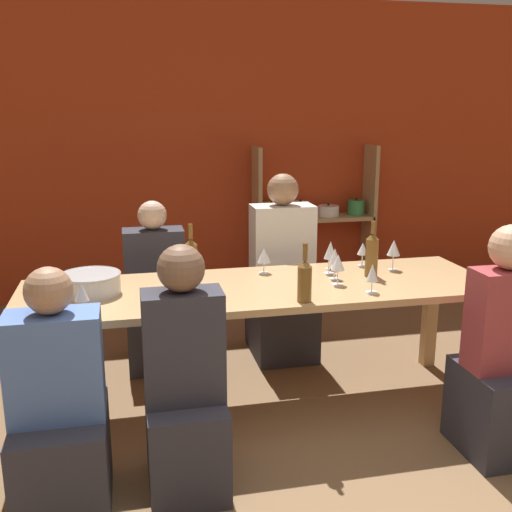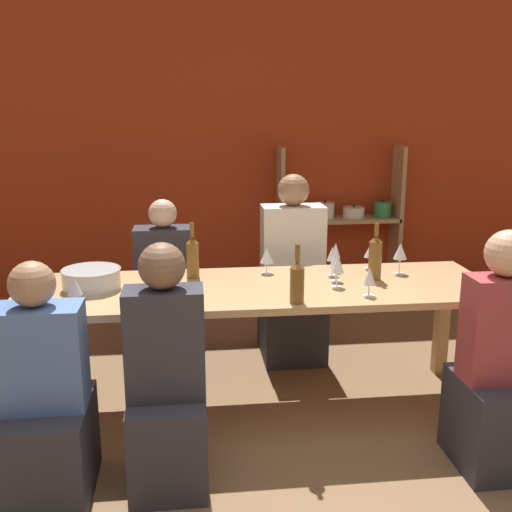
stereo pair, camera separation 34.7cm
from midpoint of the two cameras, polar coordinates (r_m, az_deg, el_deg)
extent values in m
cube|color=#B23819|center=(5.62, -6.93, 9.89)|extent=(8.80, 0.06, 2.70)
cube|color=tan|center=(5.58, -1.70, 3.19)|extent=(0.04, 0.30, 1.40)
cube|color=tan|center=(5.88, 9.07, 3.59)|extent=(0.04, 0.30, 1.40)
cube|color=tan|center=(5.87, 3.72, -3.12)|extent=(1.12, 0.30, 0.04)
cylinder|color=red|center=(5.75, -0.29, -2.79)|extent=(0.24, 0.24, 0.09)
sphere|color=black|center=(5.74, -0.29, -2.23)|extent=(0.02, 0.02, 0.02)
cylinder|color=red|center=(5.81, 2.41, -2.51)|extent=(0.19, 0.19, 0.11)
sphere|color=black|center=(5.79, 2.41, -1.86)|extent=(0.02, 0.02, 0.02)
cylinder|color=#E0561E|center=(5.88, 5.04, -2.27)|extent=(0.23, 0.23, 0.13)
sphere|color=black|center=(5.86, 5.05, -1.56)|extent=(0.02, 0.02, 0.02)
cylinder|color=silver|center=(5.97, 7.59, -2.21)|extent=(0.25, 0.25, 0.10)
sphere|color=black|center=(5.96, 7.61, -1.63)|extent=(0.02, 0.02, 0.02)
cube|color=tan|center=(5.70, 3.83, 3.59)|extent=(1.12, 0.30, 0.04)
cylinder|color=gold|center=(5.59, -0.30, 4.33)|extent=(0.21, 0.21, 0.14)
sphere|color=black|center=(5.57, -0.30, 5.18)|extent=(0.02, 0.02, 0.02)
cylinder|color=silver|center=(5.65, 2.48, 4.45)|extent=(0.18, 0.18, 0.15)
sphere|color=black|center=(5.64, 2.49, 5.30)|extent=(0.02, 0.02, 0.02)
cylinder|color=silver|center=(5.73, 5.18, 4.30)|extent=(0.20, 0.20, 0.10)
sphere|color=black|center=(5.72, 5.20, 4.91)|extent=(0.02, 0.02, 0.02)
cylinder|color=#338447|center=(5.82, 7.82, 4.60)|extent=(0.16, 0.16, 0.14)
sphere|color=black|center=(5.80, 7.85, 5.42)|extent=(0.02, 0.02, 0.02)
cube|color=tan|center=(3.42, -2.55, -3.19)|extent=(2.70, 0.82, 0.04)
cube|color=tan|center=(3.29, -24.28, -12.31)|extent=(0.08, 0.08, 0.71)
cube|color=tan|center=(3.69, 18.53, -8.85)|extent=(0.08, 0.08, 0.71)
cube|color=tan|center=(3.88, -22.37, -8.06)|extent=(0.08, 0.08, 0.71)
cube|color=tan|center=(4.23, 13.99, -5.59)|extent=(0.08, 0.08, 0.71)
cylinder|color=#B7BABC|center=(3.43, -18.31, -2.56)|extent=(0.32, 0.32, 0.11)
torus|color=#B7BABC|center=(3.41, -18.37, -1.70)|extent=(0.33, 0.33, 0.01)
cylinder|color=brown|center=(3.55, -8.99, -0.61)|extent=(0.08, 0.08, 0.21)
cone|color=brown|center=(3.52, -9.06, 1.32)|extent=(0.08, 0.08, 0.03)
cylinder|color=brown|center=(3.51, -9.10, 2.29)|extent=(0.03, 0.03, 0.09)
cylinder|color=brown|center=(3.61, 8.28, -0.20)|extent=(0.08, 0.08, 0.23)
cone|color=brown|center=(3.58, 8.35, 1.83)|extent=(0.08, 0.08, 0.03)
cylinder|color=brown|center=(3.57, 8.38, 2.69)|extent=(0.03, 0.03, 0.08)
cylinder|color=brown|center=(3.11, 1.47, -2.75)|extent=(0.08, 0.08, 0.19)
cone|color=brown|center=(3.08, 1.49, -0.77)|extent=(0.08, 0.08, 0.03)
cylinder|color=brown|center=(3.07, 1.49, 0.36)|extent=(0.03, 0.03, 0.09)
cylinder|color=white|center=(3.44, 4.91, -2.74)|extent=(0.07, 0.07, 0.00)
cylinder|color=white|center=(3.43, 4.93, -2.04)|extent=(0.01, 0.01, 0.08)
cone|color=white|center=(3.41, 4.96, -0.65)|extent=(0.08, 0.08, 0.09)
cylinder|color=maroon|center=(3.42, 4.95, -1.02)|extent=(0.04, 0.04, 0.04)
cylinder|color=white|center=(3.77, 4.46, -1.23)|extent=(0.06, 0.06, 0.00)
cylinder|color=white|center=(3.76, 4.47, -0.61)|extent=(0.01, 0.01, 0.08)
cone|color=white|center=(3.74, 4.50, 0.69)|extent=(0.06, 0.06, 0.10)
cylinder|color=beige|center=(3.75, 4.49, 0.32)|extent=(0.03, 0.03, 0.04)
cylinder|color=white|center=(3.32, 8.02, -3.47)|extent=(0.07, 0.07, 0.00)
cylinder|color=white|center=(3.31, 8.04, -2.94)|extent=(0.01, 0.01, 0.06)
cone|color=white|center=(3.29, 8.08, -1.61)|extent=(0.07, 0.07, 0.10)
cylinder|color=maroon|center=(3.30, 8.07, -2.04)|extent=(0.04, 0.04, 0.04)
cylinder|color=white|center=(3.67, 4.24, -1.66)|extent=(0.07, 0.07, 0.00)
cylinder|color=white|center=(3.66, 4.25, -0.96)|extent=(0.01, 0.01, 0.09)
cone|color=white|center=(3.64, 4.28, 0.36)|extent=(0.06, 0.06, 0.09)
cylinder|color=white|center=(3.10, -19.27, -5.42)|extent=(0.06, 0.06, 0.00)
cylinder|color=white|center=(3.09, -19.33, -4.73)|extent=(0.01, 0.01, 0.07)
cone|color=white|center=(3.07, -19.45, -3.27)|extent=(0.07, 0.07, 0.09)
cylinder|color=maroon|center=(3.07, -19.42, -3.68)|extent=(0.04, 0.04, 0.04)
cylinder|color=white|center=(3.56, 4.69, -2.19)|extent=(0.06, 0.06, 0.00)
cylinder|color=white|center=(3.55, 4.71, -1.47)|extent=(0.01, 0.01, 0.09)
cone|color=white|center=(3.52, 4.74, -0.04)|extent=(0.07, 0.07, 0.09)
cylinder|color=beige|center=(3.53, 4.73, -0.42)|extent=(0.04, 0.04, 0.04)
cylinder|color=white|center=(3.67, -1.96, -1.64)|extent=(0.06, 0.06, 0.00)
cylinder|color=white|center=(3.66, -1.96, -1.13)|extent=(0.01, 0.01, 0.06)
cone|color=white|center=(3.64, -1.97, 0.04)|extent=(0.08, 0.08, 0.09)
cylinder|color=maroon|center=(3.65, -1.97, -0.32)|extent=(0.04, 0.04, 0.04)
cylinder|color=white|center=(3.87, 7.55, -0.93)|extent=(0.06, 0.06, 0.00)
cylinder|color=white|center=(3.86, 7.57, -0.39)|extent=(0.01, 0.01, 0.07)
cone|color=white|center=(3.84, 7.60, 0.67)|extent=(0.07, 0.07, 0.08)
cylinder|color=beige|center=(3.85, 7.60, 0.40)|extent=(0.04, 0.04, 0.03)
cylinder|color=white|center=(3.80, 10.35, -1.30)|extent=(0.06, 0.06, 0.00)
cylinder|color=white|center=(3.79, 10.38, -0.62)|extent=(0.01, 0.01, 0.09)
cone|color=white|center=(3.77, 10.44, 0.76)|extent=(0.08, 0.08, 0.10)
cube|color=#2D2D38|center=(2.97, -21.27, -17.90)|extent=(0.39, 0.49, 0.45)
cube|color=#4C70B7|center=(2.76, -22.12, -9.77)|extent=(0.39, 0.22, 0.47)
sphere|color=#9E7556|center=(2.65, -22.78, -3.13)|extent=(0.20, 0.20, 0.20)
cube|color=#2D2D38|center=(4.28, -11.72, -7.23)|extent=(0.40, 0.50, 0.43)
cube|color=#2D2D38|center=(4.13, -12.04, -1.06)|extent=(0.40, 0.22, 0.52)
sphere|color=beige|center=(4.06, -12.30, 3.80)|extent=(0.19, 0.19, 0.19)
cube|color=#2D2D38|center=(3.34, 19.01, -13.74)|extent=(0.35, 0.43, 0.46)
cube|color=#99383D|center=(3.15, 19.72, -5.81)|extent=(0.35, 0.19, 0.52)
sphere|color=tan|center=(3.05, 20.28, 0.75)|extent=(0.22, 0.22, 0.22)
cube|color=#2D2D38|center=(4.33, 0.13, -6.23)|extent=(0.43, 0.54, 0.49)
cube|color=silver|center=(4.17, 0.14, 0.80)|extent=(0.43, 0.24, 0.60)
sphere|color=#9E7556|center=(4.10, 0.14, 6.34)|extent=(0.22, 0.22, 0.22)
cube|color=#2D2D38|center=(2.96, -10.15, -17.21)|extent=(0.36, 0.45, 0.45)
cube|color=#2D2D38|center=(2.74, -10.59, -8.54)|extent=(0.36, 0.20, 0.51)
sphere|color=brown|center=(2.62, -10.94, -1.21)|extent=(0.21, 0.21, 0.21)
camera|label=1|loc=(0.17, -92.86, -0.72)|focal=42.00mm
camera|label=2|loc=(0.17, 87.14, 0.72)|focal=42.00mm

